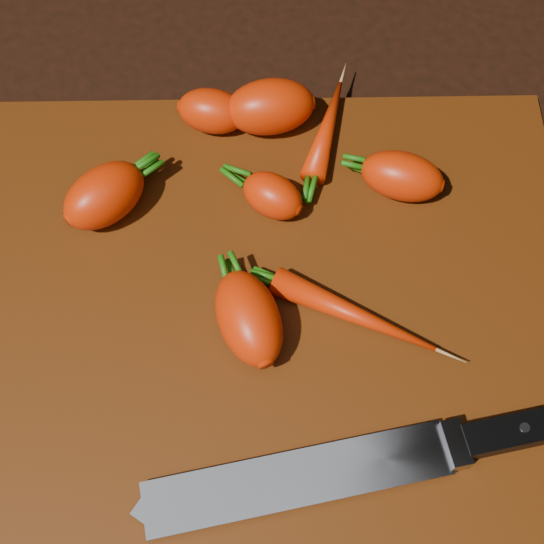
{
  "coord_description": "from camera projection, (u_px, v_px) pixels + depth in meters",
  "views": [
    {
      "loc": [
        -0.0,
        -0.26,
        0.57
      ],
      "look_at": [
        0.0,
        0.01,
        0.03
      ],
      "focal_mm": 50.0,
      "sensor_mm": 36.0,
      "label": 1
    }
  ],
  "objects": [
    {
      "name": "carrot_5",
      "position": [
        402.0,
        176.0,
        0.64
      ],
      "size": [
        0.08,
        0.06,
        0.04
      ],
      "primitive_type": "ellipsoid",
      "rotation": [
        0.0,
        0.0,
        2.83
      ],
      "color": "red",
      "rests_on": "cutting_board"
    },
    {
      "name": "carrot_3",
      "position": [
        270.0,
        107.0,
        0.67
      ],
      "size": [
        0.09,
        0.06,
        0.05
      ],
      "primitive_type": "ellipsoid",
      "rotation": [
        0.0,
        0.0,
        3.28
      ],
      "color": "red",
      "rests_on": "cutting_board"
    },
    {
      "name": "knife",
      "position": [
        327.0,
        472.0,
        0.54
      ],
      "size": [
        0.36,
        0.1,
        0.02
      ],
      "rotation": [
        0.0,
        0.0,
        0.19
      ],
      "color": "gray",
      "rests_on": "cutting_board"
    },
    {
      "name": "carrot_0",
      "position": [
        104.0,
        195.0,
        0.63
      ],
      "size": [
        0.09,
        0.09,
        0.05
      ],
      "primitive_type": "ellipsoid",
      "rotation": [
        0.0,
        0.0,
        0.73
      ],
      "color": "red",
      "rests_on": "cutting_board"
    },
    {
      "name": "carrot_4",
      "position": [
        212.0,
        111.0,
        0.67
      ],
      "size": [
        0.07,
        0.05,
        0.04
      ],
      "primitive_type": "ellipsoid",
      "rotation": [
        0.0,
        0.0,
        -0.23
      ],
      "color": "red",
      "rests_on": "cutting_board"
    },
    {
      "name": "ground",
      "position": [
        272.0,
        302.0,
        0.63
      ],
      "size": [
        2.0,
        2.0,
        0.01
      ],
      "primitive_type": "cube",
      "color": "black"
    },
    {
      "name": "carrot_7",
      "position": [
        354.0,
        314.0,
        0.59
      ],
      "size": [
        0.13,
        0.08,
        0.02
      ],
      "primitive_type": "ellipsoid",
      "rotation": [
        0.0,
        0.0,
        -0.46
      ],
      "color": "red",
      "rests_on": "cutting_board"
    },
    {
      "name": "carrot_1",
      "position": [
        273.0,
        196.0,
        0.63
      ],
      "size": [
        0.07,
        0.06,
        0.04
      ],
      "primitive_type": "ellipsoid",
      "rotation": [
        0.0,
        0.0,
        2.55
      ],
      "color": "red",
      "rests_on": "cutting_board"
    },
    {
      "name": "carrot_6",
      "position": [
        327.0,
        129.0,
        0.67
      ],
      "size": [
        0.05,
        0.11,
        0.02
      ],
      "primitive_type": "ellipsoid",
      "rotation": [
        0.0,
        0.0,
        1.29
      ],
      "color": "red",
      "rests_on": "cutting_board"
    },
    {
      "name": "cutting_board",
      "position": [
        272.0,
        296.0,
        0.62
      ],
      "size": [
        0.5,
        0.4,
        0.01
      ],
      "primitive_type": "cube",
      "color": "#562609",
      "rests_on": "ground"
    },
    {
      "name": "carrot_2",
      "position": [
        249.0,
        318.0,
        0.58
      ],
      "size": [
        0.07,
        0.09,
        0.05
      ],
      "primitive_type": "ellipsoid",
      "rotation": [
        0.0,
        0.0,
        1.9
      ],
      "color": "red",
      "rests_on": "cutting_board"
    }
  ]
}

